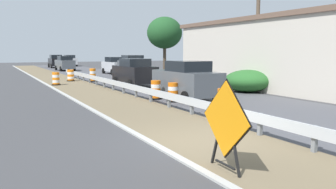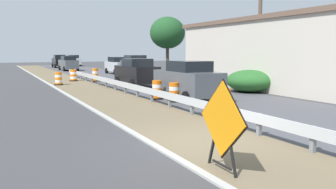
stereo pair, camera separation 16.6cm
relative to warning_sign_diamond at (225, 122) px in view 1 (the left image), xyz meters
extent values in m
plane|color=#3D3D3F|center=(0.79, 2.32, -1.07)|extent=(160.00, 160.00, 0.00)
cube|color=#706047|center=(1.31, 2.32, -1.06)|extent=(3.45, 120.00, 0.01)
cube|color=#4C4C51|center=(6.58, 2.32, -1.06)|extent=(7.10, 120.00, 0.00)
cube|color=#ADADA8|center=(-0.51, 2.32, -1.06)|extent=(0.20, 120.00, 0.11)
cube|color=silver|center=(2.79, 4.03, -0.52)|extent=(0.08, 54.19, 0.32)
cube|color=slate|center=(2.87, 0.02, -0.72)|extent=(0.12, 0.12, 0.70)
cube|color=slate|center=(2.87, 2.03, -0.72)|extent=(0.12, 0.12, 0.70)
cube|color=slate|center=(2.87, 4.03, -0.72)|extent=(0.12, 0.12, 0.70)
cube|color=slate|center=(2.87, 6.04, -0.72)|extent=(0.12, 0.12, 0.70)
cube|color=slate|center=(2.87, 8.05, -0.72)|extent=(0.12, 0.12, 0.70)
cube|color=slate|center=(2.87, 10.05, -0.72)|extent=(0.12, 0.12, 0.70)
cube|color=slate|center=(2.87, 12.06, -0.72)|extent=(0.12, 0.12, 0.70)
cube|color=slate|center=(2.87, 14.07, -0.72)|extent=(0.12, 0.12, 0.70)
cube|color=slate|center=(2.87, 16.08, -0.72)|extent=(0.12, 0.12, 0.70)
cube|color=slate|center=(2.87, 18.08, -0.72)|extent=(0.12, 0.12, 0.70)
cube|color=slate|center=(2.87, 20.09, -0.72)|extent=(0.12, 0.12, 0.70)
cube|color=slate|center=(2.87, 22.10, -0.72)|extent=(0.12, 0.12, 0.70)
cube|color=slate|center=(2.87, 24.10, -0.72)|extent=(0.12, 0.12, 0.70)
cube|color=slate|center=(2.87, 26.11, -0.72)|extent=(0.12, 0.12, 0.70)
cube|color=slate|center=(2.87, 28.12, -0.72)|extent=(0.12, 0.12, 0.70)
cube|color=slate|center=(2.87, 30.12, -0.72)|extent=(0.12, 0.12, 0.70)
cube|color=black|center=(0.00, -0.35, -0.54)|extent=(0.06, 0.39, 1.06)
cube|color=black|center=(0.03, 0.35, -0.54)|extent=(0.06, 0.39, 1.06)
cube|color=black|center=(0.01, 0.00, -0.95)|extent=(0.07, 0.72, 0.04)
cube|color=orange|center=(-0.01, 0.00, 0.07)|extent=(0.09, 1.66, 1.66)
cube|color=black|center=(0.01, 0.00, 0.07)|extent=(0.08, 1.76, 1.76)
cylinder|color=orange|center=(3.70, 4.99, -0.95)|extent=(0.52, 0.52, 0.23)
cylinder|color=white|center=(3.70, 4.99, -0.73)|extent=(0.52, 0.52, 0.23)
cylinder|color=orange|center=(3.70, 4.99, -0.50)|extent=(0.52, 0.52, 0.23)
cylinder|color=white|center=(3.70, 4.99, -0.28)|extent=(0.52, 0.52, 0.23)
cylinder|color=orange|center=(3.70, 4.99, -0.05)|extent=(0.52, 0.52, 0.23)
cylinder|color=black|center=(3.70, 4.99, -1.03)|extent=(0.65, 0.65, 0.08)
cylinder|color=orange|center=(3.91, 9.59, -0.97)|extent=(0.52, 0.52, 0.20)
cylinder|color=white|center=(3.91, 9.59, -0.77)|extent=(0.52, 0.52, 0.20)
cylinder|color=orange|center=(3.91, 9.59, -0.57)|extent=(0.52, 0.52, 0.20)
cylinder|color=white|center=(3.91, 9.59, -0.37)|extent=(0.52, 0.52, 0.20)
cylinder|color=orange|center=(3.91, 9.59, -0.17)|extent=(0.52, 0.52, 0.20)
cylinder|color=black|center=(3.91, 9.59, -1.03)|extent=(0.65, 0.65, 0.08)
cylinder|color=orange|center=(3.53, 10.87, -0.96)|extent=(0.52, 0.52, 0.20)
cylinder|color=white|center=(3.53, 10.87, -0.76)|extent=(0.52, 0.52, 0.20)
cylinder|color=orange|center=(3.53, 10.87, -0.55)|extent=(0.52, 0.52, 0.20)
cylinder|color=white|center=(3.53, 10.87, -0.35)|extent=(0.52, 0.52, 0.20)
cylinder|color=orange|center=(3.53, 10.87, -0.14)|extent=(0.52, 0.52, 0.20)
cylinder|color=black|center=(3.53, 10.87, -1.03)|extent=(0.66, 0.66, 0.08)
cylinder|color=orange|center=(0.10, 21.52, -0.97)|extent=(0.53, 0.53, 0.20)
cylinder|color=white|center=(0.10, 21.52, -0.77)|extent=(0.53, 0.53, 0.20)
cylinder|color=orange|center=(0.10, 21.52, -0.57)|extent=(0.53, 0.53, 0.20)
cylinder|color=white|center=(0.10, 21.52, -0.36)|extent=(0.53, 0.53, 0.20)
cylinder|color=orange|center=(0.10, 21.52, -0.16)|extent=(0.53, 0.53, 0.20)
cylinder|color=black|center=(0.10, 21.52, -1.03)|extent=(0.67, 0.67, 0.08)
cylinder|color=orange|center=(3.51, 23.48, -0.95)|extent=(0.51, 0.51, 0.23)
cylinder|color=white|center=(3.51, 23.48, -0.73)|extent=(0.51, 0.51, 0.23)
cylinder|color=orange|center=(3.51, 23.48, -0.50)|extent=(0.51, 0.51, 0.23)
cylinder|color=white|center=(3.51, 23.48, -0.28)|extent=(0.51, 0.51, 0.23)
cylinder|color=orange|center=(3.51, 23.48, -0.05)|extent=(0.51, 0.51, 0.23)
cylinder|color=black|center=(3.51, 23.48, -1.03)|extent=(0.64, 0.64, 0.08)
cylinder|color=orange|center=(1.88, 24.65, -0.96)|extent=(0.56, 0.56, 0.20)
cylinder|color=white|center=(1.88, 24.65, -0.76)|extent=(0.56, 0.56, 0.20)
cylinder|color=orange|center=(1.88, 24.65, -0.56)|extent=(0.56, 0.56, 0.20)
cylinder|color=white|center=(1.88, 24.65, -0.36)|extent=(0.56, 0.56, 0.20)
cylinder|color=orange|center=(1.88, 24.65, -0.16)|extent=(0.56, 0.56, 0.20)
cylinder|color=black|center=(1.88, 24.65, -1.03)|extent=(0.69, 0.69, 0.08)
cube|color=#4C5156|center=(4.78, 42.13, -0.19)|extent=(1.88, 4.76, 1.11)
cube|color=black|center=(4.79, 41.94, 0.64)|extent=(1.64, 2.21, 0.56)
cylinder|color=black|center=(3.86, 43.66, -0.75)|extent=(0.24, 0.65, 0.64)
cylinder|color=black|center=(5.62, 43.71, -0.75)|extent=(0.24, 0.65, 0.64)
cylinder|color=black|center=(3.94, 40.55, -0.75)|extent=(0.24, 0.65, 0.64)
cylinder|color=black|center=(5.70, 40.60, -0.75)|extent=(0.24, 0.65, 0.64)
cube|color=#4C5156|center=(8.48, 26.49, -0.08)|extent=(2.02, 4.76, 1.34)
cube|color=black|center=(8.48, 26.68, 0.87)|extent=(1.74, 2.22, 0.56)
cylinder|color=black|center=(9.34, 24.91, -0.75)|extent=(0.24, 0.65, 0.64)
cylinder|color=black|center=(7.50, 24.98, -0.75)|extent=(0.24, 0.65, 0.64)
cylinder|color=black|center=(9.46, 28.01, -0.75)|extent=(0.24, 0.65, 0.64)
cylinder|color=black|center=(7.61, 28.08, -0.75)|extent=(0.24, 0.65, 0.64)
cube|color=black|center=(5.19, 51.57, -0.16)|extent=(1.86, 4.45, 1.18)
cube|color=black|center=(5.19, 51.39, 0.71)|extent=(1.65, 2.06, 0.56)
cylinder|color=black|center=(4.31, 53.04, -0.75)|extent=(0.23, 0.64, 0.64)
cylinder|color=black|center=(6.11, 53.02, -0.75)|extent=(0.23, 0.64, 0.64)
cylinder|color=black|center=(4.27, 50.12, -0.75)|extent=(0.23, 0.64, 0.64)
cylinder|color=black|center=(6.07, 50.10, -0.75)|extent=(0.23, 0.64, 0.64)
cube|color=silver|center=(8.52, 32.23, -0.21)|extent=(1.89, 4.54, 1.07)
cube|color=black|center=(8.52, 32.41, 0.61)|extent=(1.65, 2.11, 0.56)
cylinder|color=black|center=(9.45, 30.77, -0.75)|extent=(0.24, 0.65, 0.64)
cylinder|color=black|center=(7.68, 30.72, -0.75)|extent=(0.24, 0.65, 0.64)
cylinder|color=black|center=(9.36, 33.73, -0.75)|extent=(0.24, 0.65, 0.64)
cylinder|color=black|center=(7.60, 33.68, -0.75)|extent=(0.24, 0.65, 0.64)
cube|color=black|center=(5.22, 18.14, -0.16)|extent=(2.00, 4.52, 1.18)
cube|color=black|center=(5.23, 17.96, 0.71)|extent=(1.75, 2.10, 0.56)
cylinder|color=black|center=(4.24, 19.59, -0.75)|extent=(0.24, 0.65, 0.64)
cylinder|color=black|center=(6.13, 19.64, -0.75)|extent=(0.24, 0.65, 0.64)
cylinder|color=black|center=(4.31, 16.64, -0.75)|extent=(0.24, 0.65, 0.64)
cylinder|color=black|center=(6.20, 16.68, -0.75)|extent=(0.24, 0.65, 0.64)
cube|color=silver|center=(8.44, 56.57, -0.20)|extent=(1.88, 4.74, 1.09)
cube|color=black|center=(8.45, 56.76, 0.63)|extent=(1.66, 2.19, 0.56)
cylinder|color=black|center=(9.32, 55.01, -0.75)|extent=(0.23, 0.64, 0.64)
cylinder|color=black|center=(7.52, 55.04, -0.75)|extent=(0.23, 0.64, 0.64)
cylinder|color=black|center=(9.37, 58.11, -0.75)|extent=(0.23, 0.64, 0.64)
cylinder|color=black|center=(7.57, 58.14, -0.75)|extent=(0.23, 0.64, 0.64)
cube|color=#4C5156|center=(5.02, 10.17, -0.14)|extent=(1.91, 4.67, 1.21)
cube|color=black|center=(5.02, 9.98, 0.74)|extent=(1.70, 2.15, 0.56)
cylinder|color=black|center=(4.07, 11.70, -0.75)|extent=(0.22, 0.64, 0.64)
cylinder|color=black|center=(5.95, 11.71, -0.75)|extent=(0.22, 0.64, 0.64)
cylinder|color=black|center=(4.08, 8.62, -0.75)|extent=(0.22, 0.64, 0.64)
cylinder|color=black|center=(5.97, 8.63, -0.75)|extent=(0.22, 0.64, 0.64)
cube|color=beige|center=(14.50, 12.39, 1.22)|extent=(7.67, 15.70, 4.57)
cube|color=brown|center=(14.50, 12.39, 3.65)|extent=(7.98, 16.33, 0.30)
cylinder|color=brown|center=(11.08, 11.40, 2.52)|extent=(0.24, 0.24, 7.18)
ellipsoid|color=#286028|center=(10.28, 11.25, -0.36)|extent=(3.02, 3.02, 1.42)
cylinder|color=#4C3D2D|center=(13.56, 29.46, 0.49)|extent=(0.36, 0.36, 3.10)
ellipsoid|color=#1E4C23|center=(13.56, 29.46, 3.64)|extent=(4.00, 4.00, 3.60)
camera|label=1|loc=(-4.46, -5.87, 1.51)|focal=36.75mm
camera|label=2|loc=(-4.32, -5.94, 1.51)|focal=36.75mm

